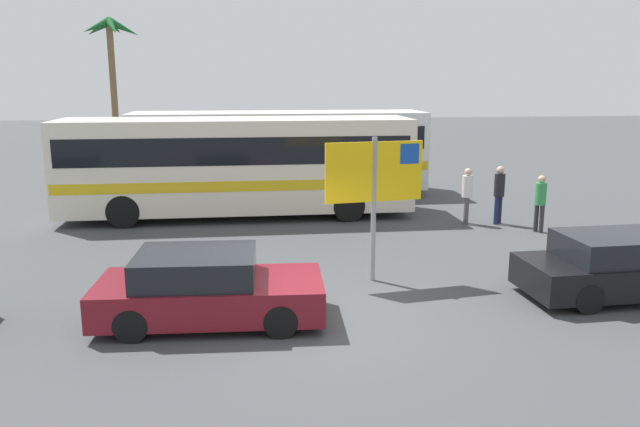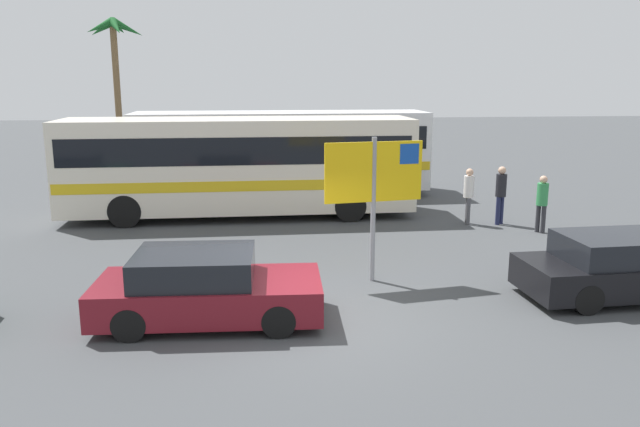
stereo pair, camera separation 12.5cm
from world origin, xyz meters
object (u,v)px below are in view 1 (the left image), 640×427
(bus_rear_coach, at_px, (279,149))
(car_maroon, at_px, (207,289))
(pedestrian_near_sign, at_px, (467,191))
(ferry_sign, at_px, (376,177))
(bus_front_coach, at_px, (237,162))
(pedestrian_by_bus, at_px, (499,190))
(pedestrian_crossing_lot, at_px, (540,199))
(car_black, at_px, (626,267))

(bus_rear_coach, distance_m, car_maroon, 13.04)
(pedestrian_near_sign, bearing_deg, ferry_sign, 65.64)
(pedestrian_near_sign, bearing_deg, bus_front_coach, -2.03)
(bus_rear_coach, bearing_deg, bus_front_coach, -112.50)
(bus_rear_coach, relative_size, ferry_sign, 3.47)
(bus_rear_coach, xyz_separation_m, pedestrian_by_bus, (6.41, -5.89, -0.71))
(car_maroon, bearing_deg, bus_front_coach, 89.38)
(bus_front_coach, bearing_deg, pedestrian_by_bus, -14.84)
(car_maroon, distance_m, pedestrian_near_sign, 10.35)
(ferry_sign, height_order, car_maroon, ferry_sign)
(bus_rear_coach, height_order, pedestrian_crossing_lot, bus_rear_coach)
(ferry_sign, distance_m, car_maroon, 4.43)
(bus_rear_coach, bearing_deg, pedestrian_by_bus, -42.58)
(car_black, bearing_deg, pedestrian_by_bus, 87.79)
(car_black, distance_m, pedestrian_crossing_lot, 5.52)
(bus_rear_coach, height_order, pedestrian_by_bus, bus_rear_coach)
(ferry_sign, distance_m, pedestrian_near_sign, 6.58)
(ferry_sign, relative_size, car_black, 0.72)
(bus_front_coach, height_order, ferry_sign, ferry_sign)
(car_maroon, distance_m, pedestrian_by_bus, 10.98)
(ferry_sign, xyz_separation_m, car_maroon, (-3.57, -1.99, -1.69))
(ferry_sign, height_order, car_black, ferry_sign)
(ferry_sign, bearing_deg, car_maroon, -159.14)
(bus_front_coach, bearing_deg, ferry_sign, -66.68)
(car_black, bearing_deg, pedestrian_crossing_lot, 79.66)
(bus_rear_coach, bearing_deg, ferry_sign, -82.25)
(bus_front_coach, relative_size, bus_rear_coach, 1.00)
(bus_rear_coach, bearing_deg, car_maroon, -99.31)
(bus_front_coach, height_order, car_maroon, bus_front_coach)
(bus_rear_coach, relative_size, car_black, 2.49)
(pedestrian_near_sign, distance_m, pedestrian_crossing_lot, 2.17)
(ferry_sign, xyz_separation_m, pedestrian_by_bus, (4.94, 4.94, -1.25))
(pedestrian_near_sign, bearing_deg, car_maroon, 56.78)
(bus_rear_coach, bearing_deg, car_black, -62.94)
(bus_front_coach, bearing_deg, pedestrian_crossing_lot, -20.45)
(pedestrian_by_bus, height_order, pedestrian_crossing_lot, pedestrian_by_bus)
(car_maroon, bearing_deg, pedestrian_crossing_lot, 34.65)
(pedestrian_by_bus, xyz_separation_m, pedestrian_near_sign, (-0.96, 0.15, -0.04))
(pedestrian_by_bus, relative_size, pedestrian_crossing_lot, 1.07)
(car_black, height_order, car_maroon, same)
(car_black, distance_m, car_maroon, 8.49)
(ferry_sign, bearing_deg, pedestrian_crossing_lot, 25.32)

